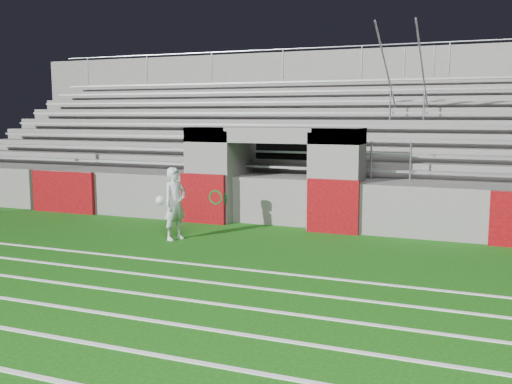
% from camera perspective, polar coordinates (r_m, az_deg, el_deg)
% --- Properties ---
extents(ground, '(90.00, 90.00, 0.00)m').
position_cam_1_polar(ground, '(12.26, -3.98, -6.11)').
color(ground, '#134D0C').
rests_on(ground, ground).
extents(field_markings, '(28.00, 8.09, 0.01)m').
position_cam_1_polar(field_markings, '(8.24, -19.56, -13.49)').
color(field_markings, white).
rests_on(field_markings, ground).
extents(stadium_structure, '(26.00, 8.48, 5.42)m').
position_cam_1_polar(stadium_structure, '(19.45, 6.15, 3.44)').
color(stadium_structure, '#5B5956').
rests_on(stadium_structure, ground).
extents(goalkeeper_with_ball, '(0.66, 0.72, 1.71)m').
position_cam_1_polar(goalkeeper_with_ball, '(13.52, -8.14, -1.16)').
color(goalkeeper_with_ball, silver).
rests_on(goalkeeper_with_ball, ground).
extents(hose_coil, '(0.57, 0.14, 0.57)m').
position_cam_1_polar(hose_coil, '(15.31, -3.96, -0.58)').
color(hose_coil, '#0B3817').
rests_on(hose_coil, ground).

